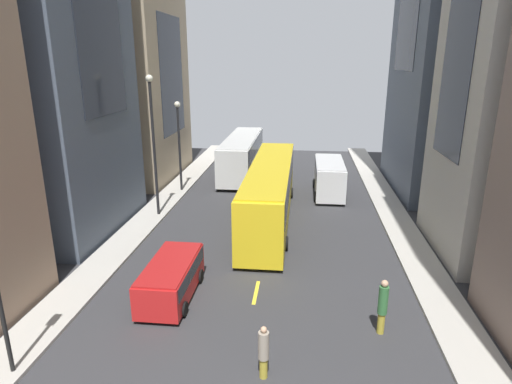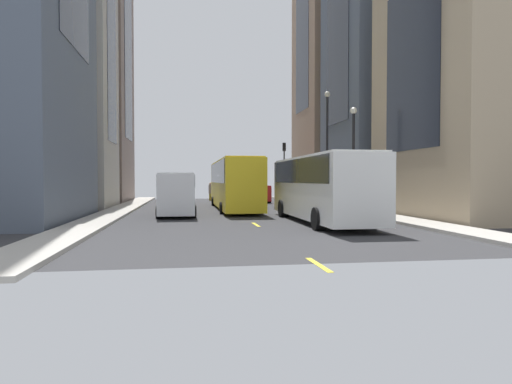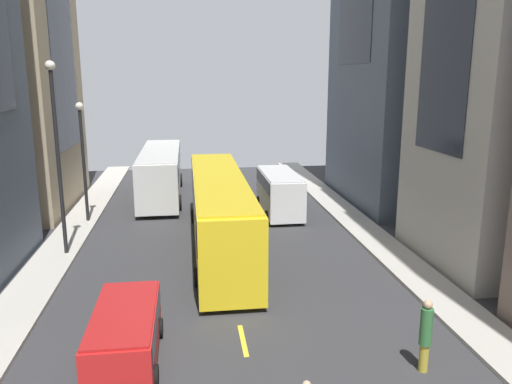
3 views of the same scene
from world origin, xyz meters
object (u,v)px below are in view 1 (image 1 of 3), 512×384
delivery_van_white (329,175)px  pedestrian_crossing_near (264,351)px  city_bus_white (242,152)px  streetcar_yellow (270,187)px  pedestrian_walking_far (383,305)px  car_red_0 (171,277)px

delivery_van_white → pedestrian_crossing_near: delivery_van_white is taller
city_bus_white → streetcar_yellow: streetcar_yellow is taller
city_bus_white → streetcar_yellow: (3.35, -11.03, 0.12)m
pedestrian_crossing_near → pedestrian_walking_far: size_ratio=0.86×
streetcar_yellow → car_red_0: bearing=-109.1°
car_red_0 → pedestrian_walking_far: size_ratio=2.02×
streetcar_yellow → pedestrian_walking_far: streetcar_yellow is taller
delivery_van_white → pedestrian_crossing_near: size_ratio=3.06×
car_red_0 → pedestrian_walking_far: (8.53, -1.65, 0.21)m
delivery_van_white → car_red_0: bearing=-115.5°
city_bus_white → pedestrian_walking_far: bearing=-69.6°
car_red_0 → pedestrian_crossing_near: (4.39, -4.50, 0.02)m
pedestrian_crossing_near → pedestrian_walking_far: bearing=-15.0°
car_red_0 → pedestrian_walking_far: 8.69m
pedestrian_crossing_near → pedestrian_walking_far: pedestrian_walking_far is taller
delivery_van_white → car_red_0: size_ratio=1.30×
city_bus_white → car_red_0: size_ratio=2.61×
city_bus_white → pedestrian_crossing_near: city_bus_white is taller
pedestrian_crossing_near → pedestrian_walking_far: (4.14, 2.84, 0.19)m
pedestrian_crossing_near → streetcar_yellow: bearing=44.3°
streetcar_yellow → pedestrian_walking_far: (5.09, -11.64, -0.95)m
car_red_0 → pedestrian_crossing_near: pedestrian_crossing_near is taller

